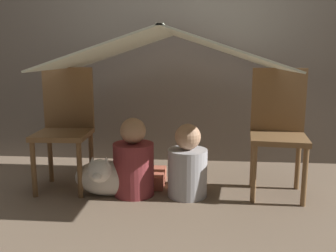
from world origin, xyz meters
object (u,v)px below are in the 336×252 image
Objects in this scene: dog at (105,177)px; chair_right at (278,127)px; person_front at (134,163)px; chair_left at (65,124)px; person_second at (187,166)px.

chair_right is at bearing 9.22° from dog.
person_front reaches higher than dog.
chair_left is 1.96× the size of dog.
chair_right is (1.55, -0.00, 0.00)m from chair_left.
dog is at bearing -162.92° from person_front.
chair_left is at bearing 165.49° from person_front.
chair_left is 1.00× the size of chair_right.
person_second is (0.91, -0.13, -0.27)m from chair_left.
dog is (-1.21, -0.20, -0.34)m from chair_right.
chair_left reaches higher than person_second.
chair_right reaches higher than person_front.
person_second is at bearing -161.58° from chair_right.
person_second reaches higher than dog.
person_front reaches higher than person_second.
chair_left is at bearing 171.76° from person_second.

